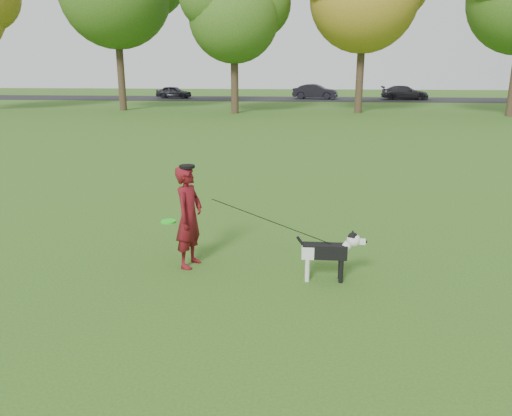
# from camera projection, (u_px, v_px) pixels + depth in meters

# --- Properties ---
(ground) EXTENTS (120.00, 120.00, 0.00)m
(ground) POSITION_uv_depth(u_px,v_px,m) (276.00, 267.00, 7.71)
(ground) COLOR #285116
(ground) RESTS_ON ground
(road) EXTENTS (120.00, 7.00, 0.02)m
(road) POSITION_uv_depth(u_px,v_px,m) (299.00, 99.00, 46.00)
(road) COLOR black
(road) RESTS_ON ground
(man) EXTENTS (0.51, 0.65, 1.57)m
(man) POSITION_uv_depth(u_px,v_px,m) (189.00, 217.00, 7.55)
(man) COLOR #550C16
(man) RESTS_ON ground
(dog) EXTENTS (1.00, 0.20, 0.76)m
(dog) POSITION_uv_depth(u_px,v_px,m) (330.00, 250.00, 7.10)
(dog) COLOR black
(dog) RESTS_ON ground
(car_left) EXTENTS (3.38, 1.58, 1.12)m
(car_left) POSITION_uv_depth(u_px,v_px,m) (174.00, 92.00, 46.86)
(car_left) COLOR black
(car_left) RESTS_ON road
(car_mid) EXTENTS (4.23, 2.12, 1.33)m
(car_mid) POSITION_uv_depth(u_px,v_px,m) (315.00, 92.00, 45.68)
(car_mid) COLOR black
(car_mid) RESTS_ON road
(car_right) EXTENTS (4.33, 2.07, 1.22)m
(car_right) POSITION_uv_depth(u_px,v_px,m) (405.00, 93.00, 45.00)
(car_right) COLOR #242228
(car_right) RESTS_ON road
(man_held_items) EXTENTS (2.66, 0.49, 1.08)m
(man_held_items) POSITION_uv_depth(u_px,v_px,m) (274.00, 222.00, 7.23)
(man_held_items) COLOR #1EDE1C
(man_held_items) RESTS_ON ground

